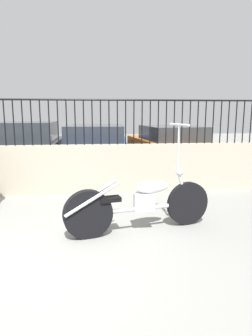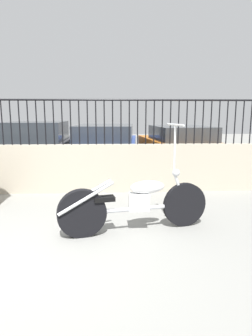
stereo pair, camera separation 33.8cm
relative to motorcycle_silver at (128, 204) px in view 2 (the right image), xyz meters
name	(u,v)px [view 2 (the right image)]	position (x,y,z in m)	size (l,w,h in m)	color
ground_plane	(18,263)	(-1.28, -0.81, -0.40)	(40.00, 40.00, 0.00)	gray
low_wall	(60,169)	(-1.28, 2.18, 0.10)	(9.11, 0.18, 0.99)	#B2A893
fence_railing	(58,116)	(-1.28, 2.18, 1.18)	(9.11, 0.04, 0.91)	black
motorcycle_silver	(128,204)	(0.00, 0.00, 0.00)	(2.11, 0.68, 1.49)	black
car_dark_grey	(39,146)	(-2.32, 4.91, 0.29)	(1.75, 3.93, 1.38)	black
car_blue	(106,146)	(-0.37, 5.19, 0.25)	(2.22, 4.67, 1.28)	black
car_orange	(180,146)	(1.88, 5.04, 0.24)	(2.14, 4.27, 1.24)	black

